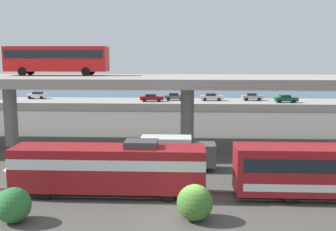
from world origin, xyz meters
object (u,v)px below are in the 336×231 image
Objects in this scene: train_locomotive at (99,166)px; parked_car_2 at (286,99)px; parked_car_5 at (152,98)px; parked_car_1 at (212,97)px; parked_car_3 at (175,96)px; parked_car_4 at (37,95)px; service_truck_west at (176,152)px; transit_bus_on_overpass at (57,58)px; parked_car_0 at (252,97)px.

parked_car_2 is at bearing -117.77° from train_locomotive.
train_locomotive reaches higher than parked_car_5.
parked_car_1 is 0.99× the size of parked_car_5.
train_locomotive is 3.70× the size of parked_car_3.
parked_car_4 is (-50.58, 4.79, -0.00)m from parked_car_2.
service_truck_west is 1.65× the size of parked_car_3.
transit_bus_on_overpass is at bearing -121.39° from parked_car_1.
parked_car_5 is at bearing -169.81° from parked_car_1.
transit_bus_on_overpass is 2.98× the size of parked_car_4.
parked_car_1 is at bearing 168.85° from parked_car_2.
train_locomotive is 52.63m from parked_car_1.
parked_car_4 is at bearing 170.41° from parked_car_5.
parked_car_2 is (5.89, -3.47, 0.00)m from parked_car_0.
parked_car_1 is 7.45m from parked_car_3.
transit_bus_on_overpass reaches higher than service_truck_west.
service_truck_west is at bearing -82.01° from parked_car_5.
parked_car_2 is at bearing -8.23° from parked_car_3.
transit_bus_on_overpass is at bearing -130.00° from parked_car_0.
parked_car_1 is 14.36m from parked_car_2.
parked_car_0 is at bearing 1.31° from parked_car_3.
transit_bus_on_overpass is 19.98m from service_truck_west.
parked_car_3 is at bearing 171.77° from parked_car_2.
transit_bus_on_overpass is 45.05m from parked_car_0.
parked_car_1 is at bearing 58.61° from transit_bus_on_overpass.
parked_car_4 is (-16.17, 35.31, -7.82)m from transit_bus_on_overpass.
parked_car_2 is 26.00m from parked_car_5.
transit_bus_on_overpass is at bearing -110.95° from parked_car_3.
transit_bus_on_overpass is 2.67× the size of parked_car_1.
parked_car_1 is 1.04× the size of parked_car_2.
parked_car_2 is (34.41, 30.52, -7.82)m from transit_bus_on_overpass.
parked_car_0 is at bearing 4.84° from parked_car_1.
service_truck_west is 1.67× the size of parked_car_0.
transit_bus_on_overpass is 2.77× the size of parked_car_2.
train_locomotive is at bearing -63.95° from transit_bus_on_overpass.
parked_car_3 and parked_car_5 have the same top height.
transit_bus_on_overpass is at bearing -138.43° from parked_car_2.
parked_car_5 reaches higher than service_truck_west.
transit_bus_on_overpass is at bearing -105.12° from parked_car_5.
service_truck_west is 1.69× the size of parked_car_4.
train_locomotive is at bearing -102.60° from parked_car_1.
train_locomotive is 58.94m from parked_car_4.
train_locomotive is 8.96m from service_truck_west.
parked_car_5 is at bearing 170.41° from parked_car_4.
transit_bus_on_overpass is at bearing -63.95° from train_locomotive.
service_truck_west is 1.57× the size of parked_car_2.
parked_car_4 is at bearing 174.59° from parked_car_2.
parked_car_0 is at bearing 149.48° from parked_car_2.
service_truck_west is at bearing -127.94° from train_locomotive.
parked_car_5 is (-20.10, -2.83, 0.00)m from parked_car_0.
service_truck_west is (5.50, 7.05, -0.56)m from train_locomotive.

